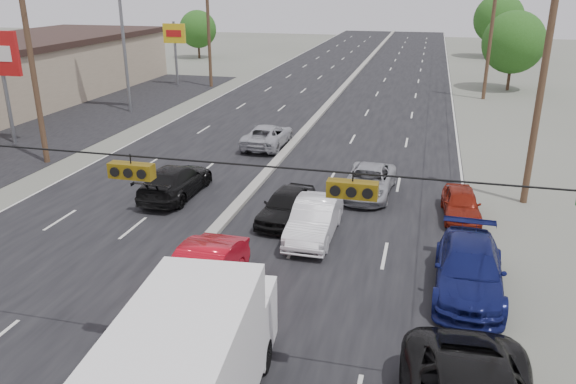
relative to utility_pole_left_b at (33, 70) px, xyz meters
The scene contains 23 objects.
ground 20.18m from the utility_pole_left_b, 50.19° to the right, with size 200.00×200.00×0.00m, color #606356.
road_surface 20.18m from the utility_pole_left_b, 50.19° to the left, with size 20.00×160.00×0.02m, color black.
center_median 20.16m from the utility_pole_left_b, 50.19° to the left, with size 0.50×160.00×0.20m, color gray.
parking_lot 12.10m from the utility_pole_left_b, 114.23° to the left, with size 10.00×42.00×0.02m, color black.
utility_pole_left_b is the anchor object (origin of this frame).
utility_pole_left_c 25.00m from the utility_pole_left_b, 90.00° to the left, with size 1.60×0.30×10.00m.
utility_pole_right_b 25.00m from the utility_pole_left_b, ahead, with size 1.60×0.30×10.00m.
utility_pole_right_c 35.36m from the utility_pole_left_b, 45.00° to the left, with size 1.60×0.30×10.00m.
traffic_signals 20.45m from the utility_pole_left_b, 47.18° to the right, with size 25.00×0.30×0.54m.
pole_sign_mid 5.41m from the utility_pole_left_b, 146.31° to the left, with size 2.60×0.25×7.00m.
pole_sign_far 25.25m from the utility_pole_left_b, 97.97° to the left, with size 2.20×0.25×6.00m.
tree_left_far 46.01m from the utility_pole_left_b, 101.92° to the left, with size 4.80×4.80×6.12m.
tree_right_mid 40.70m from the utility_pole_left_b, 47.49° to the left, with size 5.60×5.60×7.14m.
tree_right_far 61.95m from the utility_pole_left_b, 62.61° to the left, with size 6.40×6.40×8.16m.
box_truck 23.37m from the utility_pole_left_b, 46.19° to the right, with size 2.93×6.90×3.41m.
red_sedan 18.45m from the utility_pole_left_b, 39.21° to the right, with size 1.68×4.82×1.59m, color #B60B19.
queue_car_a 16.32m from the utility_pole_left_b, 17.43° to the right, with size 1.63×4.05×1.38m, color black.
queue_car_b 18.06m from the utility_pole_left_b, 20.09° to the right, with size 1.58×4.54×1.49m, color white.
queue_car_c 18.54m from the utility_pole_left_b, ahead, with size 2.19×4.74×1.32m, color #9EA0A5.
queue_car_d 24.20m from the utility_pole_left_b, 21.85° to the right, with size 2.16×5.31×1.54m, color #101652.
queue_car_e 22.70m from the utility_pole_left_b, ahead, with size 1.48×3.69×1.26m, color maroon.
oncoming_near 10.70m from the utility_pole_left_b, 18.65° to the right, with size 2.06×5.07×1.47m, color black.
oncoming_far 13.39m from the utility_pole_left_b, 28.54° to the left, with size 2.26×4.91×1.36m, color #A5A7AD.
Camera 1 is at (7.84, -10.79, 9.43)m, focal length 35.00 mm.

